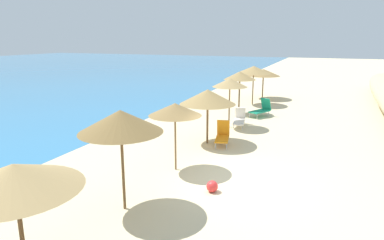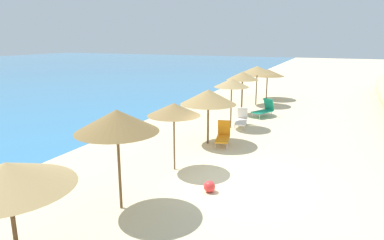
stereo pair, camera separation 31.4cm
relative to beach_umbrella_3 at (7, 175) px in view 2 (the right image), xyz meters
The scene contains 13 objects.
ground_plane 7.35m from the beach_umbrella_3, 21.21° to the right, with size 160.00×160.00×0.00m, color beige.
beach_umbrella_3 is the anchor object (origin of this frame).
beach_umbrella_4 3.34m from the beach_umbrella_3, ahead, with size 2.35×2.35×2.95m.
beach_umbrella_5 6.66m from the beach_umbrella_3, ahead, with size 1.96×1.96×2.56m.
beach_umbrella_6 10.25m from the beach_umbrella_3, ahead, with size 2.60×2.60×2.57m.
beach_umbrella_7 13.47m from the beach_umbrella_3, ahead, with size 1.91×1.91×2.74m.
beach_umbrella_8 17.12m from the beach_umbrella_3, ahead, with size 2.06×2.06×2.77m.
beach_umbrella_9 20.60m from the beach_umbrella_3, ahead, with size 2.55×2.55×2.87m.
beach_umbrella_10 23.52m from the beach_umbrella_3, ahead, with size 2.67×2.67×2.41m.
lounge_chair_0 10.54m from the beach_umbrella_3, ahead, with size 1.40×0.86×1.09m.
lounge_chair_2 17.01m from the beach_umbrella_3, ahead, with size 1.63×1.27×1.14m.
lounge_chair_3 14.15m from the beach_umbrella_3, ahead, with size 1.74×0.85×0.98m.
beach_ball 6.14m from the beach_umbrella_3, 22.86° to the right, with size 0.38×0.38×0.38m, color red.
Camera 2 is at (-10.78, -3.25, 4.87)m, focal length 31.93 mm.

